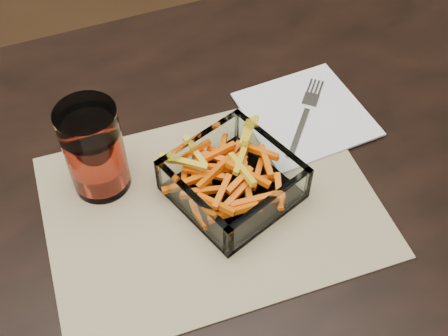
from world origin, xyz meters
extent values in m
cube|color=black|center=(0.00, 0.00, 0.73)|extent=(1.60, 0.90, 0.03)
cylinder|color=black|center=(0.72, 0.37, 0.36)|extent=(0.06, 0.06, 0.72)
cube|color=tan|center=(0.05, -0.01, 0.75)|extent=(0.47, 0.35, 0.00)
cube|color=white|center=(0.08, 0.00, 0.76)|extent=(0.19, 0.19, 0.01)
cube|color=white|center=(0.06, 0.06, 0.78)|extent=(0.15, 0.06, 0.06)
cube|color=white|center=(0.10, -0.07, 0.78)|extent=(0.15, 0.06, 0.06)
cube|color=white|center=(0.01, -0.03, 0.78)|extent=(0.06, 0.15, 0.06)
cube|color=white|center=(0.15, 0.02, 0.78)|extent=(0.06, 0.15, 0.06)
cylinder|color=white|center=(-0.08, 0.08, 0.82)|extent=(0.08, 0.08, 0.14)
cylinder|color=red|center=(-0.08, 0.08, 0.81)|extent=(0.07, 0.07, 0.09)
cube|color=white|center=(0.25, 0.10, 0.76)|extent=(0.19, 0.19, 0.00)
cube|color=silver|center=(0.22, 0.06, 0.76)|extent=(0.08, 0.08, 0.00)
cube|color=silver|center=(0.27, 0.12, 0.76)|extent=(0.04, 0.04, 0.00)
cube|color=silver|center=(0.28, 0.15, 0.76)|extent=(0.02, 0.03, 0.00)
cube|color=silver|center=(0.28, 0.14, 0.76)|extent=(0.02, 0.03, 0.00)
cube|color=silver|center=(0.29, 0.14, 0.76)|extent=(0.02, 0.03, 0.00)
cube|color=silver|center=(0.29, 0.14, 0.76)|extent=(0.02, 0.03, 0.00)
camera|label=1|loc=(-0.11, -0.43, 1.39)|focal=45.00mm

